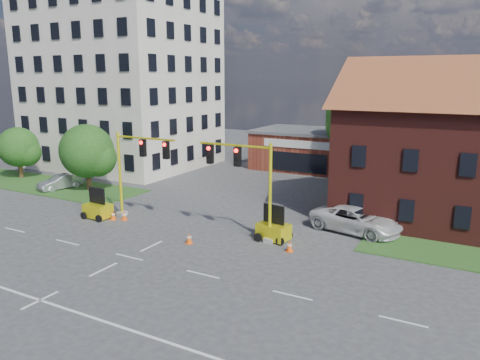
{
  "coord_description": "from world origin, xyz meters",
  "views": [
    {
      "loc": [
        17.53,
        -18.94,
        10.05
      ],
      "look_at": [
        1.74,
        10.0,
        2.73
      ],
      "focal_mm": 35.0,
      "sensor_mm": 36.0,
      "label": 1
    }
  ],
  "objects": [
    {
      "name": "cone_a",
      "position": [
        -5.07,
        5.2,
        0.34
      ],
      "size": [
        0.4,
        0.4,
        0.7
      ],
      "color": "#F24F0C",
      "rests_on": "ground"
    },
    {
      "name": "pickup_white",
      "position": [
        10.13,
        10.56,
        0.83
      ],
      "size": [
        6.47,
        4.03,
        1.67
      ],
      "primitive_type": "imported",
      "rotation": [
        0.0,
        0.0,
        1.35
      ],
      "color": "silver",
      "rests_on": "ground"
    },
    {
      "name": "cone_b",
      "position": [
        -5.81,
        4.9,
        0.34
      ],
      "size": [
        0.4,
        0.4,
        0.7
      ],
      "color": "#F24F0C",
      "rests_on": "ground"
    },
    {
      "name": "tree_nw_rear",
      "position": [
        -23.8,
        11.08,
        3.03
      ],
      "size": [
        4.17,
        3.97,
        5.16
      ],
      "color": "#3A2715",
      "rests_on": "ground"
    },
    {
      "name": "brick_shop",
      "position": [
        0.0,
        29.98,
        2.16
      ],
      "size": [
        12.4,
        8.4,
        4.3
      ],
      "color": "maroon",
      "rests_on": "ground"
    },
    {
      "name": "lane_markings",
      "position": [
        0.0,
        -3.0,
        0.01
      ],
      "size": [
        60.0,
        36.0,
        0.01
      ],
      "primitive_type": null,
      "color": "silver",
      "rests_on": "ground"
    },
    {
      "name": "grass_verge_nw",
      "position": [
        -20.0,
        10.0,
        0.04
      ],
      "size": [
        22.0,
        6.0,
        0.08
      ],
      "primitive_type": "cube",
      "color": "#24531F",
      "rests_on": "ground"
    },
    {
      "name": "sedan_silver_front",
      "position": [
        -16.65,
        9.59,
        0.66
      ],
      "size": [
        2.22,
        4.19,
        1.31
      ],
      "primitive_type": "imported",
      "rotation": [
        0.0,
        0.0,
        -0.22
      ],
      "color": "#95989C",
      "rests_on": "ground"
    },
    {
      "name": "signal_mast_west",
      "position": [
        -4.36,
        6.0,
        3.92
      ],
      "size": [
        5.3,
        0.6,
        6.2
      ],
      "color": "gray",
      "rests_on": "ground"
    },
    {
      "name": "trailer_west",
      "position": [
        -7.07,
        4.67,
        0.68
      ],
      "size": [
        1.95,
        1.34,
        2.17
      ],
      "rotation": [
        0.0,
        0.0,
        -0.04
      ],
      "color": "#FFF515",
      "rests_on": "ground"
    },
    {
      "name": "cone_d",
      "position": [
        7.71,
        5.13,
        0.34
      ],
      "size": [
        0.4,
        0.4,
        0.7
      ],
      "color": "#F24F0C",
      "rests_on": "ground"
    },
    {
      "name": "office_block",
      "position": [
        -20.0,
        21.9,
        10.31
      ],
      "size": [
        18.4,
        15.4,
        20.6
      ],
      "color": "beige",
      "rests_on": "ground"
    },
    {
      "name": "tree_nw_front",
      "position": [
        -13.76,
        10.58,
        3.44
      ],
      "size": [
        5.0,
        4.76,
        5.97
      ],
      "color": "#3A2715",
      "rests_on": "ground"
    },
    {
      "name": "ground",
      "position": [
        0.0,
        0.0,
        0.0
      ],
      "size": [
        120.0,
        120.0,
        0.0
      ],
      "primitive_type": "plane",
      "color": "#3B3B3D",
      "rests_on": "ground"
    },
    {
      "name": "trailer_east",
      "position": [
        6.04,
        6.51,
        0.68
      ],
      "size": [
        2.11,
        1.59,
        2.19
      ],
      "rotation": [
        0.0,
        0.0,
        -0.17
      ],
      "color": "#FFF515",
      "rests_on": "ground"
    },
    {
      "name": "cone_c",
      "position": [
        1.76,
        3.44,
        0.34
      ],
      "size": [
        0.4,
        0.4,
        0.7
      ],
      "color": "#F24F0C",
      "rests_on": "ground"
    },
    {
      "name": "signal_mast_east",
      "position": [
        4.36,
        6.0,
        3.92
      ],
      "size": [
        5.3,
        0.6,
        6.2
      ],
      "color": "gray",
      "rests_on": "ground"
    },
    {
      "name": "tree_large",
      "position": [
        6.9,
        27.08,
        5.86
      ],
      "size": [
        8.31,
        7.92,
        10.08
      ],
      "color": "#3A2715",
      "rests_on": "ground"
    }
  ]
}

